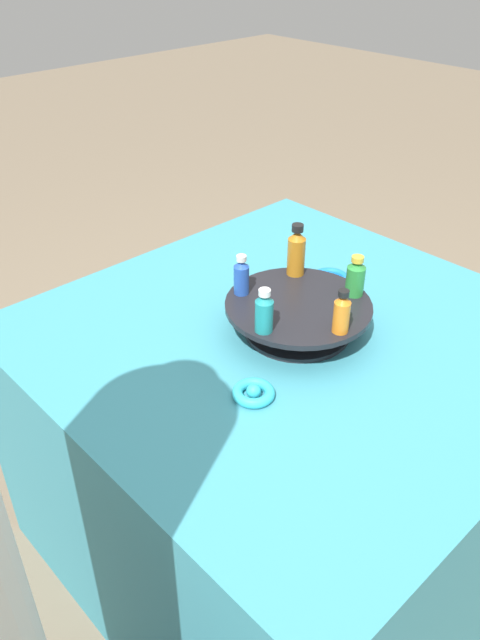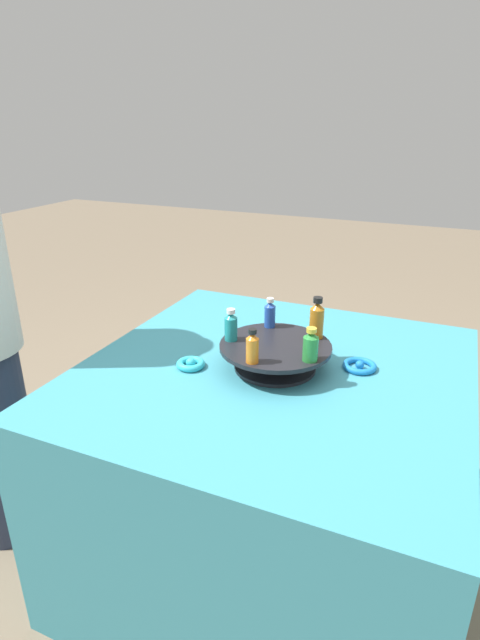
% 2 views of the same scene
% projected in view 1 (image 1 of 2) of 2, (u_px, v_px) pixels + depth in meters
% --- Properties ---
extents(ground_plane, '(12.00, 12.00, 0.00)m').
position_uv_depth(ground_plane, '(284.00, 536.00, 1.77)').
color(ground_plane, '#756651').
extents(party_table, '(1.08, 1.08, 0.71)m').
position_uv_depth(party_table, '(290.00, 446.00, 1.58)').
color(party_table, teal).
rests_on(party_table, ground_plane).
extents(display_stand, '(0.32, 0.32, 0.07)m').
position_uv_depth(display_stand, '(298.00, 315.00, 1.36)').
color(display_stand, black).
rests_on(display_stand, party_table).
extents(bottle_blue, '(0.03, 0.03, 0.09)m').
position_uv_depth(bottle_blue, '(241.00, 276.00, 1.35)').
color(bottle_blue, '#234CAD').
rests_on(bottle_blue, display_stand).
extents(bottle_teal, '(0.04, 0.04, 0.10)m').
position_uv_depth(bottle_teal, '(264.00, 312.00, 1.23)').
color(bottle_teal, teal).
rests_on(bottle_teal, display_stand).
extents(bottle_orange, '(0.03, 0.03, 0.09)m').
position_uv_depth(bottle_orange, '(342.00, 313.00, 1.23)').
color(bottle_orange, orange).
rests_on(bottle_orange, display_stand).
extents(bottle_green, '(0.04, 0.04, 0.09)m').
position_uv_depth(bottle_green, '(356.00, 277.00, 1.35)').
color(bottle_green, '#288438').
rests_on(bottle_green, display_stand).
extents(bottle_amber, '(0.04, 0.04, 0.12)m').
position_uv_depth(bottle_amber, '(296.00, 252.00, 1.42)').
color(bottle_amber, '#AD6B19').
rests_on(bottle_amber, display_stand).
extents(ribbon_bow_blue, '(0.10, 0.10, 0.02)m').
position_uv_depth(ribbon_bow_blue, '(330.00, 279.00, 1.56)').
color(ribbon_bow_blue, blue).
rests_on(ribbon_bow_blue, party_table).
extents(ribbon_bow_teal, '(0.08, 0.08, 0.03)m').
position_uv_depth(ribbon_bow_teal, '(254.00, 393.00, 1.19)').
color(ribbon_bow_teal, '#2DB7CC').
rests_on(ribbon_bow_teal, party_table).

